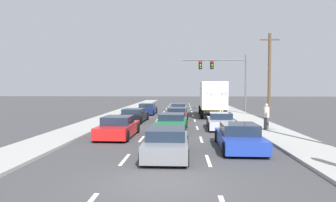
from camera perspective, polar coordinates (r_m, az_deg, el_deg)
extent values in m
plane|color=#3D3D3F|center=(34.43, 1.77, -2.40)|extent=(140.00, 140.00, 0.00)
cube|color=#9E9E99|center=(30.01, 14.17, -3.06)|extent=(2.58, 80.00, 0.14)
cube|color=#9E9E99|center=(30.31, -10.90, -2.98)|extent=(2.58, 80.00, 0.14)
cube|color=silver|center=(12.77, -8.11, -10.79)|extent=(0.14, 2.00, 0.01)
cube|color=silver|center=(17.61, -4.97, -7.09)|extent=(0.14, 2.00, 0.01)
cube|color=silver|center=(22.52, -3.21, -4.99)|extent=(0.14, 2.00, 0.01)
cube|color=silver|center=(27.46, -2.09, -3.64)|extent=(0.14, 2.00, 0.01)
cube|color=silver|center=(32.42, -1.31, -2.70)|extent=(0.14, 2.00, 0.01)
cube|color=silver|center=(37.39, -0.74, -2.01)|extent=(0.14, 2.00, 0.01)
cube|color=silver|center=(42.37, -0.31, -1.48)|extent=(0.14, 2.00, 0.01)
cube|color=silver|center=(47.35, 0.03, -1.06)|extent=(0.14, 2.00, 0.01)
cube|color=silver|center=(52.33, 0.31, -0.72)|extent=(0.14, 2.00, 0.01)
cube|color=silver|center=(57.32, 0.54, -0.44)|extent=(0.14, 2.00, 0.01)
cube|color=silver|center=(12.58, 7.56, -10.99)|extent=(0.14, 2.00, 0.01)
cube|color=silver|center=(17.47, 6.23, -7.17)|extent=(0.14, 2.00, 0.01)
cube|color=silver|center=(22.41, 5.50, -5.03)|extent=(0.14, 2.00, 0.01)
cube|color=silver|center=(27.37, 5.03, -3.66)|extent=(0.14, 2.00, 0.01)
cube|color=silver|center=(32.35, 4.71, -2.72)|extent=(0.14, 2.00, 0.01)
cube|color=silver|center=(37.33, 4.47, -2.02)|extent=(0.14, 2.00, 0.01)
cube|color=silver|center=(42.31, 4.29, -1.49)|extent=(0.14, 2.00, 0.01)
cube|color=silver|center=(47.30, 4.15, -1.07)|extent=(0.14, 2.00, 0.01)
cube|color=silver|center=(52.29, 4.04, -0.73)|extent=(0.14, 2.00, 0.01)
cube|color=silver|center=(57.28, 3.94, -0.45)|extent=(0.14, 2.00, 0.01)
cube|color=#141E4C|center=(33.69, -3.92, -1.71)|extent=(1.87, 4.05, 0.66)
cube|color=#192333|center=(33.63, -3.93, -0.81)|extent=(1.61, 2.04, 0.41)
cylinder|color=black|center=(35.26, -4.90, -1.77)|extent=(0.24, 0.65, 0.64)
cylinder|color=black|center=(35.03, -2.24, -1.79)|extent=(0.24, 0.65, 0.64)
cylinder|color=black|center=(32.41, -5.73, -2.15)|extent=(0.24, 0.65, 0.64)
cylinder|color=black|center=(32.16, -2.84, -2.17)|extent=(0.24, 0.65, 0.64)
cube|color=black|center=(26.31, -6.39, -2.94)|extent=(2.03, 4.51, 0.62)
cube|color=#192333|center=(26.02, -6.51, -1.87)|extent=(1.71, 2.12, 0.40)
cylinder|color=black|center=(28.13, -7.42, -2.86)|extent=(0.25, 0.65, 0.64)
cylinder|color=black|center=(27.80, -3.94, -2.91)|extent=(0.25, 0.65, 0.64)
cylinder|color=black|center=(24.91, -9.12, -3.56)|extent=(0.25, 0.65, 0.64)
cylinder|color=black|center=(24.53, -5.20, -3.64)|extent=(0.25, 0.65, 0.64)
cube|color=red|center=(18.39, -9.32, -5.27)|extent=(1.93, 4.46, 0.64)
cube|color=#192333|center=(18.25, -9.38, -3.56)|extent=(1.66, 2.01, 0.48)
cylinder|color=black|center=(20.22, -10.57, -4.98)|extent=(0.23, 0.64, 0.64)
cylinder|color=black|center=(19.85, -5.77, -5.09)|extent=(0.23, 0.64, 0.64)
cylinder|color=black|center=(17.06, -13.44, -6.39)|extent=(0.23, 0.64, 0.64)
cylinder|color=black|center=(16.62, -7.79, -6.58)|extent=(0.23, 0.64, 0.64)
cube|color=white|center=(34.42, 2.05, -1.66)|extent=(1.78, 4.58, 0.61)
cube|color=#192333|center=(34.19, 2.04, -0.83)|extent=(1.53, 2.06, 0.41)
cylinder|color=black|center=(36.19, 0.88, -1.65)|extent=(0.23, 0.64, 0.64)
cylinder|color=black|center=(36.14, 3.39, -1.66)|extent=(0.23, 0.64, 0.64)
cylinder|color=black|center=(32.75, 0.57, -2.09)|extent=(0.23, 0.64, 0.64)
cylinder|color=black|center=(32.70, 3.34, -2.10)|extent=(0.23, 0.64, 0.64)
cube|color=maroon|center=(26.62, 1.73, -2.93)|extent=(1.89, 4.07, 0.56)
cube|color=#192333|center=(26.48, 1.72, -1.81)|extent=(1.60, 1.96, 0.50)
cylinder|color=black|center=(28.13, 0.26, -2.84)|extent=(0.24, 0.65, 0.64)
cylinder|color=black|center=(28.04, 3.56, -2.86)|extent=(0.24, 0.65, 0.64)
cylinder|color=black|center=(25.25, -0.30, -3.45)|extent=(0.24, 0.65, 0.64)
cylinder|color=black|center=(25.15, 3.38, -3.48)|extent=(0.24, 0.65, 0.64)
cube|color=#196B38|center=(20.64, 0.76, -4.40)|extent=(2.07, 4.41, 0.64)
cube|color=#192333|center=(20.61, 0.77, -2.94)|extent=(1.75, 2.15, 0.41)
cylinder|color=black|center=(22.34, -1.17, -4.23)|extent=(0.25, 0.65, 0.64)
cylinder|color=black|center=(22.21, 3.37, -4.27)|extent=(0.25, 0.65, 0.64)
cylinder|color=black|center=(19.15, -2.28, -5.35)|extent=(0.25, 0.65, 0.64)
cylinder|color=black|center=(19.00, 3.03, -5.42)|extent=(0.25, 0.65, 0.64)
cube|color=slate|center=(13.13, -0.23, -8.31)|extent=(1.78, 4.36, 0.66)
cube|color=#192333|center=(12.91, -0.27, -6.03)|extent=(1.56, 2.24, 0.44)
cylinder|color=black|center=(14.82, -3.05, -7.66)|extent=(0.22, 0.64, 0.64)
cylinder|color=black|center=(14.74, 3.37, -7.73)|extent=(0.22, 0.64, 0.64)
cylinder|color=black|center=(11.66, -4.82, -10.47)|extent=(0.22, 0.64, 0.64)
cylinder|color=black|center=(11.55, 3.41, -10.59)|extent=(0.22, 0.64, 0.64)
cube|color=white|center=(30.21, 8.39, 1.12)|extent=(2.46, 5.92, 2.55)
cube|color=red|center=(27.30, 8.83, 1.24)|extent=(2.10, 0.09, 0.36)
cube|color=yellow|center=(34.15, 7.91, -0.26)|extent=(2.28, 2.02, 2.03)
cylinder|color=black|center=(34.14, 6.04, -1.65)|extent=(0.32, 0.97, 0.96)
cylinder|color=black|center=(34.28, 9.76, -1.65)|extent=(0.32, 0.97, 0.96)
cylinder|color=black|center=(29.07, 6.34, -2.37)|extent=(0.32, 0.97, 0.96)
cylinder|color=black|center=(29.23, 10.71, -2.37)|extent=(0.32, 0.97, 0.96)
cube|color=#B7BABF|center=(21.98, 9.82, -4.08)|extent=(1.89, 4.16, 0.58)
cube|color=#192333|center=(21.97, 9.83, -2.74)|extent=(1.60, 1.82, 0.44)
cylinder|color=black|center=(23.43, 7.54, -3.94)|extent=(0.24, 0.65, 0.64)
cylinder|color=black|center=(23.55, 11.49, -3.93)|extent=(0.24, 0.65, 0.64)
cylinder|color=black|center=(20.45, 7.90, -4.87)|extent=(0.24, 0.65, 0.64)
cylinder|color=black|center=(20.60, 12.42, -4.86)|extent=(0.24, 0.65, 0.64)
cube|color=#1E389E|center=(15.10, 13.20, -7.11)|extent=(1.94, 4.65, 0.58)
cube|color=#192333|center=(15.03, 13.22, -5.08)|extent=(1.68, 2.05, 0.49)
cylinder|color=black|center=(16.73, 9.20, -6.53)|extent=(0.23, 0.64, 0.64)
cylinder|color=black|center=(16.99, 15.15, -6.44)|extent=(0.23, 0.64, 0.64)
cylinder|color=black|center=(13.28, 10.68, -8.90)|extent=(0.23, 0.64, 0.64)
cylinder|color=black|center=(13.60, 18.14, -8.71)|extent=(0.23, 0.64, 0.64)
cylinder|color=#595B56|center=(38.91, 14.35, 3.29)|extent=(0.20, 0.20, 7.07)
cylinder|color=#595B56|center=(38.48, 8.62, 7.60)|extent=(7.84, 0.14, 0.14)
cube|color=black|center=(38.41, 8.23, 6.64)|extent=(0.40, 0.56, 0.95)
sphere|color=red|center=(38.12, 8.27, 7.13)|extent=(0.20, 0.20, 0.20)
sphere|color=orange|center=(38.10, 8.27, 6.68)|extent=(0.20, 0.20, 0.20)
sphere|color=green|center=(38.08, 8.27, 6.23)|extent=(0.20, 0.20, 0.20)
cube|color=black|center=(38.30, 6.07, 6.67)|extent=(0.40, 0.56, 0.95)
sphere|color=red|center=(38.02, 6.10, 7.15)|extent=(0.20, 0.20, 0.20)
sphere|color=orange|center=(37.99, 6.10, 6.70)|extent=(0.20, 0.20, 0.20)
sphere|color=green|center=(37.97, 6.09, 6.25)|extent=(0.20, 0.20, 0.20)
cylinder|color=brown|center=(30.63, 18.47, 4.45)|extent=(0.28, 0.28, 8.10)
cube|color=brown|center=(30.95, 18.56, 10.85)|extent=(1.80, 0.12, 0.12)
cylinder|color=#3F3F42|center=(21.45, 17.95, -4.02)|extent=(0.32, 0.32, 0.81)
cylinder|color=beige|center=(21.38, 17.97, -1.99)|extent=(0.38, 0.38, 0.71)
sphere|color=tan|center=(21.35, 17.99, -0.75)|extent=(0.22, 0.22, 0.22)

